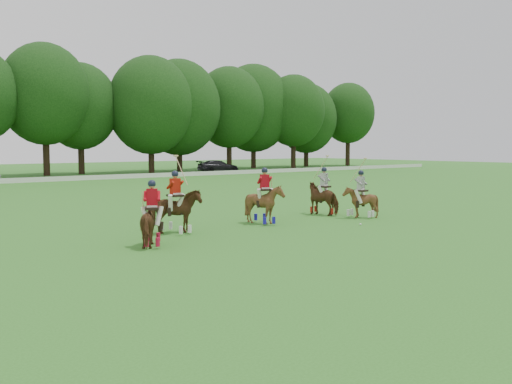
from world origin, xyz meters
TOP-DOWN VIEW (x-y plane):
  - ground at (0.00, 0.00)m, footprint 180.00×180.00m
  - boundary_rail at (0.00, 38.00)m, footprint 120.00×0.10m
  - car_right at (25.21, 42.50)m, footprint 5.41×3.12m
  - polo_red_a at (-5.44, 2.71)m, footprint 1.54×1.88m
  - polo_red_b at (-3.46, 4.55)m, footprint 1.75×1.53m
  - polo_red_c at (0.83, 4.49)m, footprint 1.80×1.90m
  - polo_stripe_a at (5.07, 5.16)m, footprint 1.22×1.97m
  - polo_stripe_b at (5.48, 3.24)m, footprint 1.43×1.54m
  - polo_ball at (3.61, 1.63)m, footprint 0.09×0.09m

SIDE VIEW (x-z plane):
  - ground at x=0.00m, z-range 0.00..0.00m
  - polo_ball at x=3.61m, z-range 0.00..0.09m
  - boundary_rail at x=0.00m, z-range 0.00..0.44m
  - car_right at x=25.21m, z-range 0.00..1.48m
  - polo_stripe_b at x=5.48m, z-range -0.59..2.12m
  - polo_red_a at x=-5.44m, z-range -0.31..1.86m
  - polo_stripe_a at x=5.07m, z-range -0.59..2.21m
  - polo_red_b at x=-3.46m, z-range -0.60..2.30m
  - polo_red_c at x=0.83m, z-range -0.32..2.04m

